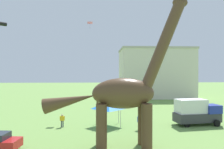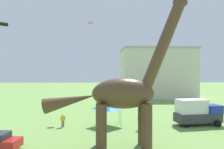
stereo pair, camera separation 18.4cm
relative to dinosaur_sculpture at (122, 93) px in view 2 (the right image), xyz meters
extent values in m
cylinder|color=#513823|center=(1.96, 0.88, -2.78)|extent=(0.92, 0.92, 3.96)
cylinder|color=#513823|center=(1.96, -0.88, -2.78)|extent=(0.92, 0.92, 3.96)
cylinder|color=#513823|center=(-1.83, 0.88, -2.78)|extent=(0.92, 0.92, 3.96)
cylinder|color=#513823|center=(-1.83, -0.88, -2.78)|extent=(0.92, 0.92, 3.96)
ellipsoid|color=#513823|center=(0.06, 0.00, 0.00)|extent=(5.42, 2.33, 2.67)
cylinder|color=#513823|center=(3.58, 0.00, 4.27)|extent=(3.89, 1.00, 7.72)
ellipsoid|color=#513823|center=(5.06, 0.00, 7.94)|extent=(1.33, 0.83, 0.92)
cone|color=#513823|center=(-4.48, 0.00, -0.61)|extent=(4.76, 1.33, 2.26)
cylinder|color=black|center=(-9.23, 0.60, -4.45)|extent=(0.64, 0.29, 0.62)
cube|color=#38383D|center=(10.14, 7.81, -3.81)|extent=(5.84, 2.86, 1.10)
cube|color=navy|center=(11.98, 7.81, -2.76)|extent=(2.04, 2.16, 1.00)
cube|color=silver|center=(9.35, 7.81, -2.41)|extent=(3.83, 2.50, 1.70)
cylinder|color=black|center=(12.15, 8.86, -4.36)|extent=(0.83, 0.37, 0.80)
cylinder|color=black|center=(12.15, 6.76, -4.36)|extent=(0.83, 0.37, 0.80)
cylinder|color=black|center=(8.46, 8.86, -4.36)|extent=(0.83, 0.37, 0.80)
cylinder|color=black|center=(8.46, 6.76, -4.36)|extent=(0.83, 0.37, 0.80)
cylinder|color=#2D3347|center=(2.51, 5.92, -4.33)|extent=(0.14, 0.14, 0.86)
cylinder|color=#2D3347|center=(2.72, 5.92, -4.33)|extent=(0.14, 0.14, 0.86)
cube|color=blue|center=(2.62, 5.92, -3.59)|extent=(0.47, 0.29, 0.61)
sphere|color=tan|center=(2.62, 5.92, -3.15)|extent=(0.27, 0.27, 0.27)
cylinder|color=blue|center=(2.35, 5.92, -3.56)|extent=(0.12, 0.12, 0.58)
cylinder|color=blue|center=(2.89, 5.92, -3.56)|extent=(0.12, 0.12, 0.58)
cylinder|color=#2D3347|center=(-6.58, 7.51, -4.37)|extent=(0.13, 0.13, 0.77)
cylinder|color=#2D3347|center=(-6.39, 7.51, -4.37)|extent=(0.13, 0.13, 0.77)
cube|color=yellow|center=(-6.49, 7.51, -3.71)|extent=(0.42, 0.26, 0.55)
sphere|color=tan|center=(-6.49, 7.51, -3.31)|extent=(0.24, 0.24, 0.24)
cylinder|color=yellow|center=(-6.73, 7.51, -3.68)|extent=(0.10, 0.10, 0.52)
cylinder|color=yellow|center=(-6.24, 7.51, -3.68)|extent=(0.10, 0.10, 0.52)
cylinder|color=#B2B2B7|center=(0.43, 9.23, -3.71)|extent=(0.06, 0.06, 2.10)
cylinder|color=#B2B2B7|center=(0.43, 6.53, -3.71)|extent=(0.06, 0.06, 2.10)
cylinder|color=#B2B2B7|center=(-2.27, 9.23, -3.71)|extent=(0.06, 0.06, 2.10)
cylinder|color=#B2B2B7|center=(-2.27, 6.53, -3.71)|extent=(0.06, 0.06, 2.10)
pyramid|color=#287AE5|center=(-0.92, 7.88, -2.21)|extent=(3.15, 3.15, 0.90)
cube|color=pink|center=(-3.57, 16.04, 9.64)|extent=(0.83, 0.59, 0.24)
cylinder|color=black|center=(-3.57, 16.04, 9.12)|extent=(0.01, 0.01, 0.82)
cylinder|color=black|center=(-16.85, 14.39, 9.01)|extent=(1.93, 1.76, 0.57)
cube|color=beige|center=(12.55, 38.89, 1.35)|extent=(18.07, 12.57, 12.22)
cube|color=#ABA396|center=(12.55, 38.89, 7.72)|extent=(18.43, 12.82, 0.50)
camera|label=1|loc=(-1.92, -19.01, 1.88)|focal=35.31mm
camera|label=2|loc=(-1.74, -19.02, 1.88)|focal=35.31mm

